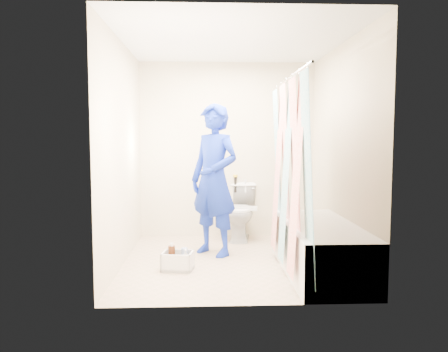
{
  "coord_description": "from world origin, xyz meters",
  "views": [
    {
      "loc": [
        -0.3,
        -4.74,
        1.36
      ],
      "look_at": [
        -0.09,
        0.26,
        0.93
      ],
      "focal_mm": 35.0,
      "sensor_mm": 36.0,
      "label": 1
    }
  ],
  "objects_px": {
    "bathtub": "(319,246)",
    "plumber": "(214,180)",
    "cleaning_caddy": "(179,261)",
    "toilet": "(240,211)"
  },
  "relations": [
    {
      "from": "plumber",
      "to": "cleaning_caddy",
      "type": "height_order",
      "value": "plumber"
    },
    {
      "from": "bathtub",
      "to": "cleaning_caddy",
      "type": "height_order",
      "value": "bathtub"
    },
    {
      "from": "bathtub",
      "to": "plumber",
      "type": "height_order",
      "value": "plumber"
    },
    {
      "from": "toilet",
      "to": "plumber",
      "type": "distance_m",
      "value": 0.99
    },
    {
      "from": "bathtub",
      "to": "plumber",
      "type": "xyz_separation_m",
      "value": [
        -1.05,
        0.74,
        0.61
      ]
    },
    {
      "from": "bathtub",
      "to": "cleaning_caddy",
      "type": "bearing_deg",
      "value": 174.74
    },
    {
      "from": "plumber",
      "to": "toilet",
      "type": "bearing_deg",
      "value": 105.27
    },
    {
      "from": "cleaning_caddy",
      "to": "toilet",
      "type": "bearing_deg",
      "value": 70.42
    },
    {
      "from": "bathtub",
      "to": "toilet",
      "type": "xyz_separation_m",
      "value": [
        -0.69,
        1.51,
        0.11
      ]
    },
    {
      "from": "bathtub",
      "to": "cleaning_caddy",
      "type": "distance_m",
      "value": 1.45
    }
  ]
}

